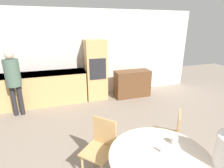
{
  "coord_description": "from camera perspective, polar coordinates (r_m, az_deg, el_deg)",
  "views": [
    {
      "loc": [
        -0.95,
        0.19,
        2.12
      ],
      "look_at": [
        0.02,
        3.16,
        1.08
      ],
      "focal_mm": 28.0,
      "sensor_mm": 36.0,
      "label": 1
    }
  ],
  "objects": [
    {
      "name": "chair_far_left",
      "position": [
        2.65,
        -3.61,
        -19.26
      ],
      "size": [
        0.57,
        0.57,
        0.88
      ],
      "rotation": [
        0.0,
        0.0,
        5.47
      ],
      "color": "tan",
      "rests_on": "ground_plane"
    },
    {
      "name": "kitchen_counter",
      "position": [
        5.24,
        -22.42,
        -1.4
      ],
      "size": [
        2.51,
        0.6,
        0.9
      ],
      "color": "tan",
      "rests_on": "ground_plane"
    },
    {
      "name": "oven_unit",
      "position": [
        5.23,
        -5.39,
        4.63
      ],
      "size": [
        0.6,
        0.59,
        1.76
      ],
      "color": "tan",
      "rests_on": "ground_plane"
    },
    {
      "name": "chair_far_right",
      "position": [
        3.01,
        18.57,
        -15.15
      ],
      "size": [
        0.56,
        0.56,
        0.88
      ],
      "rotation": [
        0.0,
        0.0,
        4.02
      ],
      "color": "tan",
      "rests_on": "ground_plane"
    },
    {
      "name": "salt_shaker",
      "position": [
        2.22,
        15.88,
        -19.7
      ],
      "size": [
        0.03,
        0.03,
        0.09
      ],
      "color": "white",
      "rests_on": "dining_table"
    },
    {
      "name": "sideboard",
      "position": [
        5.48,
        6.61,
        0.13
      ],
      "size": [
        1.09,
        0.45,
        0.82
      ],
      "color": "brown",
      "rests_on": "ground_plane"
    },
    {
      "name": "cup",
      "position": [
        2.4,
        19.72,
        -16.96
      ],
      "size": [
        0.08,
        0.08,
        0.09
      ],
      "color": "white",
      "rests_on": "dining_table"
    },
    {
      "name": "person_standing",
      "position": [
        4.69,
        -29.62,
        2.1
      ],
      "size": [
        0.33,
        0.33,
        1.61
      ],
      "color": "#262628",
      "rests_on": "ground_plane"
    },
    {
      "name": "wall_back",
      "position": [
        5.44,
        -7.92,
        9.61
      ],
      "size": [
        7.08,
        0.05,
        2.6
      ],
      "color": "silver",
      "rests_on": "ground_plane"
    }
  ]
}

